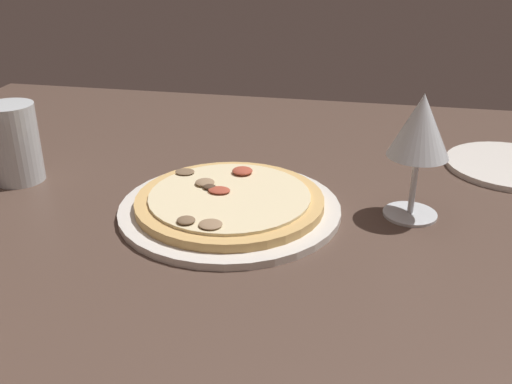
# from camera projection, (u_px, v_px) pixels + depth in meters

# --- Properties ---
(dining_table) EXTENTS (1.50, 1.10, 0.04)m
(dining_table) POSITION_uv_depth(u_px,v_px,m) (282.00, 226.00, 0.78)
(dining_table) COLOR brown
(dining_table) RESTS_ON ground
(pizza_main) EXTENTS (0.29, 0.29, 0.03)m
(pizza_main) POSITION_uv_depth(u_px,v_px,m) (230.00, 204.00, 0.77)
(pizza_main) COLOR silver
(pizza_main) RESTS_ON dining_table
(wine_glass_far) EXTENTS (0.08, 0.08, 0.17)m
(wine_glass_far) POSITION_uv_depth(u_px,v_px,m) (420.00, 130.00, 0.72)
(wine_glass_far) COLOR silver
(wine_glass_far) RESTS_ON dining_table
(water_glass) EXTENTS (0.07, 0.07, 0.12)m
(water_glass) POSITION_uv_depth(u_px,v_px,m) (15.00, 149.00, 0.85)
(water_glass) COLOR silver
(water_glass) RESTS_ON dining_table
(side_plate) EXTENTS (0.20, 0.20, 0.01)m
(side_plate) POSITION_uv_depth(u_px,v_px,m) (511.00, 166.00, 0.91)
(side_plate) COLOR silver
(side_plate) RESTS_ON dining_table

